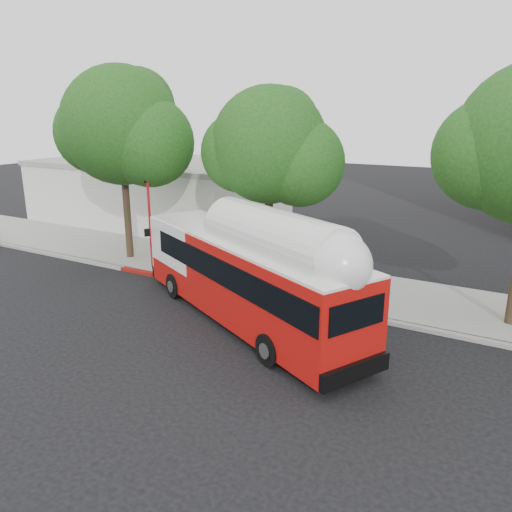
{
  "coord_description": "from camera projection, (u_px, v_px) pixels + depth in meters",
  "views": [
    {
      "loc": [
        9.22,
        -13.21,
        7.49
      ],
      "look_at": [
        0.04,
        3.0,
        2.09
      ],
      "focal_mm": 35.0,
      "sensor_mm": 36.0,
      "label": 1
    }
  ],
  "objects": [
    {
      "name": "ground",
      "position": [
        213.0,
        334.0,
        17.48
      ],
      "size": [
        120.0,
        120.0,
        0.0
      ],
      "primitive_type": "plane",
      "color": "black",
      "rests_on": "ground"
    },
    {
      "name": "sidewalk",
      "position": [
        293.0,
        280.0,
        22.9
      ],
      "size": [
        60.0,
        5.0,
        0.15
      ],
      "primitive_type": "cube",
      "color": "gray",
      "rests_on": "ground"
    },
    {
      "name": "curb_strip",
      "position": [
        266.0,
        297.0,
        20.72
      ],
      "size": [
        60.0,
        0.3,
        0.15
      ],
      "primitive_type": "cube",
      "color": "gray",
      "rests_on": "ground"
    },
    {
      "name": "red_curb_segment",
      "position": [
        207.0,
        285.0,
        22.14
      ],
      "size": [
        10.0,
        0.32,
        0.16
      ],
      "primitive_type": "cube",
      "color": "maroon",
      "rests_on": "ground"
    },
    {
      "name": "street_tree_left",
      "position": [
        129.0,
        131.0,
        24.33
      ],
      "size": [
        6.67,
        5.8,
        9.74
      ],
      "color": "#2D2116",
      "rests_on": "ground"
    },
    {
      "name": "street_tree_mid",
      "position": [
        278.0,
        150.0,
        21.18
      ],
      "size": [
        5.75,
        5.0,
        8.62
      ],
      "color": "#2D2116",
      "rests_on": "ground"
    },
    {
      "name": "low_commercial_bldg",
      "position": [
        160.0,
        190.0,
        35.21
      ],
      "size": [
        16.2,
        10.2,
        4.25
      ],
      "color": "silver",
      "rests_on": "ground"
    },
    {
      "name": "transit_bus",
      "position": [
        246.0,
        279.0,
        17.97
      ],
      "size": [
        11.87,
        7.48,
        3.63
      ],
      "rotation": [
        0.0,
        0.0,
        -0.48
      ],
      "color": "#B7100C",
      "rests_on": "ground"
    },
    {
      "name": "signal_pole",
      "position": [
        150.0,
        223.0,
        23.97
      ],
      "size": [
        0.13,
        0.43,
        4.56
      ],
      "color": "red",
      "rests_on": "ground"
    }
  ]
}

